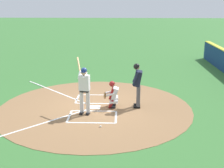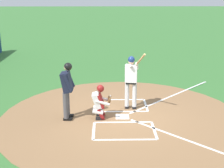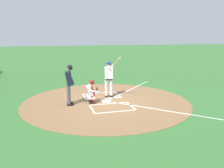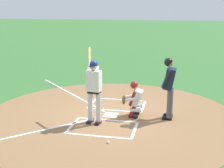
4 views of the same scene
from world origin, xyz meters
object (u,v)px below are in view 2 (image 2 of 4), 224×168
at_px(catcher, 100,101).
at_px(baseball, 110,96).
at_px(batter, 131,79).
at_px(plate_umpire, 67,87).

xyz_separation_m(catcher, baseball, (-2.06, 0.36, -0.55)).
height_order(batter, catcher, batter).
bearing_deg(batter, catcher, -53.17).
bearing_deg(baseball, plate_umpire, -33.28).
distance_m(plate_umpire, baseball, 2.73).
xyz_separation_m(catcher, plate_umpire, (0.05, -1.03, 0.49)).
bearing_deg(batter, plate_umpire, -67.99).
bearing_deg(baseball, catcher, -9.81).
xyz_separation_m(plate_umpire, baseball, (-2.11, 1.38, -1.04)).
distance_m(catcher, plate_umpire, 1.14).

